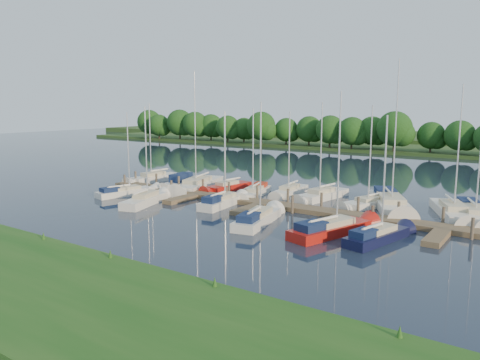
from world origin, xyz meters
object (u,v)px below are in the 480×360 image
Objects in this scene: sailboat_n_0 at (153,179)px; sailboat_s_2 at (223,202)px; motorboat at (180,184)px; dock at (261,205)px; sailboat_n_5 at (289,193)px.

sailboat_n_0 is 16.80m from sailboat_s_2.
sailboat_n_0 reaches higher than motorboat.
sailboat_s_2 is (15.54, -6.37, 0.05)m from sailboat_n_0.
sailboat_n_0 is at bearing 165.95° from dock.
sailboat_s_2 reaches higher than dock.
sailboat_n_0 reaches higher than dock.
sailboat_s_2 is at bearing 146.35° from motorboat.
sailboat_n_5 is at bearing -172.61° from motorboat.
sailboat_n_5 is at bearing -168.60° from sailboat_n_0.
sailboat_n_5 is at bearing 66.69° from sailboat_s_2.
sailboat_n_0 is at bearing -18.38° from motorboat.
motorboat is (-13.29, 3.52, 0.19)m from dock.
sailboat_s_2 is at bearing 163.11° from sailboat_n_0.
sailboat_s_2 is (-2.64, -8.28, 0.06)m from sailboat_n_5.
motorboat is 11.30m from sailboat_s_2.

